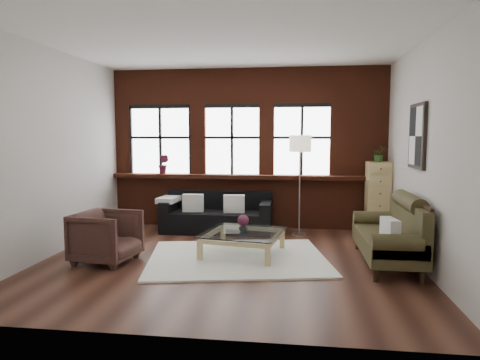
# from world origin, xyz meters

# --- Properties ---
(floor) EXTENTS (5.50, 5.50, 0.00)m
(floor) POSITION_xyz_m (0.00, 0.00, 0.00)
(floor) COLOR #381D14
(floor) RESTS_ON ground
(ceiling) EXTENTS (5.50, 5.50, 0.00)m
(ceiling) POSITION_xyz_m (0.00, 0.00, 3.20)
(ceiling) COLOR white
(ceiling) RESTS_ON ground
(wall_back) EXTENTS (5.50, 0.00, 5.50)m
(wall_back) POSITION_xyz_m (0.00, 2.50, 1.60)
(wall_back) COLOR beige
(wall_back) RESTS_ON ground
(wall_front) EXTENTS (5.50, 0.00, 5.50)m
(wall_front) POSITION_xyz_m (0.00, -2.50, 1.60)
(wall_front) COLOR beige
(wall_front) RESTS_ON ground
(wall_left) EXTENTS (0.00, 5.00, 5.00)m
(wall_left) POSITION_xyz_m (-2.75, 0.00, 1.60)
(wall_left) COLOR beige
(wall_left) RESTS_ON ground
(wall_right) EXTENTS (0.00, 5.00, 5.00)m
(wall_right) POSITION_xyz_m (2.75, 0.00, 1.60)
(wall_right) COLOR beige
(wall_right) RESTS_ON ground
(brick_backwall) EXTENTS (5.50, 0.12, 3.20)m
(brick_backwall) POSITION_xyz_m (0.00, 2.44, 1.60)
(brick_backwall) COLOR #592415
(brick_backwall) RESTS_ON floor
(sill_ledge) EXTENTS (5.50, 0.30, 0.08)m
(sill_ledge) POSITION_xyz_m (0.00, 2.35, 1.04)
(sill_ledge) COLOR #592415
(sill_ledge) RESTS_ON brick_backwall
(window_left) EXTENTS (1.38, 0.10, 1.50)m
(window_left) POSITION_xyz_m (-1.80, 2.45, 1.75)
(window_left) COLOR black
(window_left) RESTS_ON brick_backwall
(window_mid) EXTENTS (1.38, 0.10, 1.50)m
(window_mid) POSITION_xyz_m (-0.30, 2.45, 1.75)
(window_mid) COLOR black
(window_mid) RESTS_ON brick_backwall
(window_right) EXTENTS (1.38, 0.10, 1.50)m
(window_right) POSITION_xyz_m (1.10, 2.45, 1.75)
(window_right) COLOR black
(window_right) RESTS_ON brick_backwall
(wall_poster) EXTENTS (0.05, 0.74, 0.94)m
(wall_poster) POSITION_xyz_m (2.72, 0.30, 1.85)
(wall_poster) COLOR black
(wall_poster) RESTS_ON wall_right
(shag_rug) EXTENTS (2.97, 2.53, 0.03)m
(shag_rug) POSITION_xyz_m (0.13, 0.10, 0.01)
(shag_rug) COLOR white
(shag_rug) RESTS_ON floor
(dark_sofa) EXTENTS (2.10, 0.85, 0.76)m
(dark_sofa) POSITION_xyz_m (-0.52, 1.90, 0.38)
(dark_sofa) COLOR black
(dark_sofa) RESTS_ON floor
(pillow_a) EXTENTS (0.41, 0.18, 0.34)m
(pillow_a) POSITION_xyz_m (-0.97, 1.80, 0.57)
(pillow_a) COLOR silver
(pillow_a) RESTS_ON dark_sofa
(pillow_b) EXTENTS (0.41, 0.18, 0.34)m
(pillow_b) POSITION_xyz_m (-0.17, 1.80, 0.57)
(pillow_b) COLOR silver
(pillow_b) RESTS_ON dark_sofa
(vintage_settee) EXTENTS (0.83, 1.88, 1.00)m
(vintage_settee) POSITION_xyz_m (2.30, 0.11, 0.50)
(vintage_settee) COLOR #373219
(vintage_settee) RESTS_ON floor
(pillow_settee) EXTENTS (0.20, 0.40, 0.34)m
(pillow_settee) POSITION_xyz_m (2.22, -0.46, 0.61)
(pillow_settee) COLOR silver
(pillow_settee) RESTS_ON vintage_settee
(armchair) EXTENTS (0.94, 0.92, 0.76)m
(armchair) POSITION_xyz_m (-1.75, -0.32, 0.38)
(armchair) COLOR #39221C
(armchair) RESTS_ON floor
(coffee_table) EXTENTS (1.33, 1.33, 0.39)m
(coffee_table) POSITION_xyz_m (0.19, 0.30, 0.18)
(coffee_table) COLOR tan
(coffee_table) RESTS_ON shag_rug
(vase) EXTENTS (0.16, 0.16, 0.14)m
(vase) POSITION_xyz_m (0.19, 0.30, 0.44)
(vase) COLOR #B2B2B2
(vase) RESTS_ON coffee_table
(flowers) EXTENTS (0.18, 0.18, 0.18)m
(flowers) POSITION_xyz_m (0.19, 0.30, 0.55)
(flowers) COLOR #5E2037
(flowers) RESTS_ON vase
(drawer_chest) EXTENTS (0.42, 0.42, 1.37)m
(drawer_chest) POSITION_xyz_m (2.53, 2.09, 0.69)
(drawer_chest) COLOR tan
(drawer_chest) RESTS_ON floor
(potted_plant_top) EXTENTS (0.33, 0.30, 0.31)m
(potted_plant_top) POSITION_xyz_m (2.53, 2.09, 1.52)
(potted_plant_top) COLOR #2D5923
(potted_plant_top) RESTS_ON drawer_chest
(floor_lamp) EXTENTS (0.40, 0.40, 2.02)m
(floor_lamp) POSITION_xyz_m (1.06, 1.81, 1.01)
(floor_lamp) COLOR #A5A5A8
(floor_lamp) RESTS_ON floor
(sill_plant) EXTENTS (0.25, 0.21, 0.40)m
(sill_plant) POSITION_xyz_m (-1.71, 2.32, 1.28)
(sill_plant) COLOR #5E2037
(sill_plant) RESTS_ON sill_ledge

